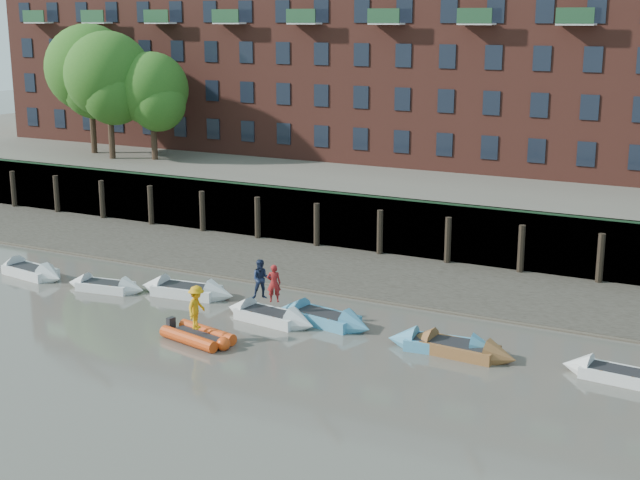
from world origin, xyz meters
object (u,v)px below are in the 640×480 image
Objects in this scene: rib_tender at (200,336)px; person_rower_b at (261,279)px; rowboat_3 at (270,316)px; rowboat_1 at (106,286)px; person_rower_a at (274,283)px; rowboat_7 at (620,375)px; rowboat_6 at (460,349)px; rowboat_2 at (187,291)px; rowboat_0 at (31,271)px; rowboat_5 at (443,345)px; rowboat_4 at (324,318)px; person_rib_crew at (197,307)px.

person_rower_b is (0.70, 3.76, 1.55)m from rib_tender.
rowboat_3 is at bearing 83.59° from rib_tender.
person_rower_b reaches higher than rowboat_1.
rib_tender is 4.16m from person_rower_a.
rowboat_6 is at bearing -173.18° from rowboat_7.
rowboat_3 is 2.71× the size of person_rower_b.
rowboat_7 is at bearing -9.44° from rowboat_2.
rowboat_6 is at bearing 7.66° from rowboat_0.
rowboat_7 is 2.57× the size of person_rower_a.
rowboat_0 is 14.88m from person_rower_a.
rowboat_2 is at bearing 7.54° from rowboat_1.
rowboat_0 is 1.01× the size of rowboat_3.
rowboat_2 is 5.28m from person_rower_b.
rowboat_5 is at bearing 7.89° from rowboat_0.
rowboat_2 is 1.18× the size of rowboat_7.
rowboat_1 is 0.92× the size of rowboat_6.
rowboat_4 is 1.06× the size of rowboat_5.
rib_tender is at bearing -162.04° from rowboat_7.
rowboat_6 is 9.38m from person_rower_b.
person_rower_b is (14.08, -0.17, 1.56)m from rowboat_0.
rowboat_1 is at bearing -176.66° from rowboat_6.
person_rib_crew is at bearing -32.94° from rowboat_1.
rowboat_4 is at bearing -177.99° from rowboat_7.
rowboat_7 is (24.26, 0.07, 0.00)m from rowboat_1.
rowboat_5 is at bearing 34.61° from rib_tender.
rowboat_5 is at bearing -11.58° from rowboat_2.
rowboat_6 is 10.78m from person_rib_crew.
rowboat_1 is at bearing -28.95° from person_rower_a.
rowboat_7 is at bearing -85.35° from person_rib_crew.
person_rib_crew is (-3.64, -4.31, 1.20)m from rowboat_4.
rowboat_3 is 8.72m from rowboat_6.
rowboat_6 is 1.38× the size of rib_tender.
rowboat_1 is at bearing 56.94° from person_rib_crew.
rowboat_0 is 0.97× the size of rowboat_4.
rowboat_4 is (7.69, -0.53, -0.01)m from rowboat_2.
rowboat_6 is 2.66× the size of person_rower_b.
rowboat_7 is 16.46m from rib_tender.
person_rib_crew is at bearing 172.26° from rib_tender.
rowboat_0 is 5.14m from rowboat_1.
person_rib_crew is (-0.18, 0.07, 1.20)m from rib_tender.
rowboat_0 is 1.12× the size of rowboat_7.
rowboat_7 is 2.45× the size of person_rower_b.
person_rower_a is at bearing -176.21° from rowboat_6.
rowboat_4 is 12.56m from rowboat_7.
person_rower_a is (0.19, 0.08, 1.52)m from rowboat_3.
rowboat_0 is 2.75× the size of person_rower_b.
rowboat_4 is at bearing 176.93° from rowboat_6.
rowboat_1 is 1.00× the size of rowboat_7.
rowboat_1 is at bearing 6.58° from rowboat_0.
rib_tender is at bearing -133.41° from person_rower_b.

